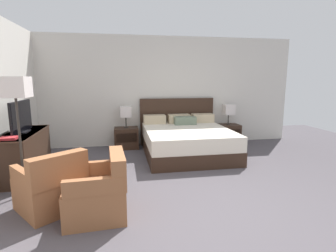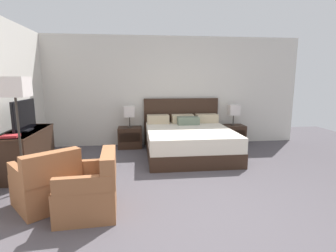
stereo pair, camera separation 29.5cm
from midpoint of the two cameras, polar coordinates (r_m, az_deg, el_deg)
The scene contains 13 objects.
ground_plane at distance 3.26m, azimuth 8.50°, elevation -19.56°, with size 10.98×10.98×0.00m, color #4C474C.
wall_back at distance 6.47m, azimuth 0.25°, elevation 7.53°, with size 6.81×0.06×2.62m, color beige.
bed at distance 5.67m, azimuth 5.93°, elevation -3.07°, with size 1.84×2.04×1.14m.
nightstand_left at distance 6.26m, azimuth -6.92°, elevation -2.49°, with size 0.55×0.42×0.49m.
nightstand_right at distance 6.73m, azimuth 15.11°, elevation -1.88°, with size 0.55×0.42×0.49m.
table_lamp_left at distance 6.16m, azimuth -7.05°, elevation 3.10°, with size 0.25×0.25×0.50m.
table_lamp_right at distance 6.64m, azimuth 15.35°, elevation 3.32°, with size 0.25×0.25×0.50m.
dresser at distance 5.10m, azimuth -26.77°, elevation -4.86°, with size 0.48×1.43×0.74m.
tv at distance 4.98m, azimuth -27.34°, elevation 1.94°, with size 0.18×0.86×0.52m.
book_red_cover at distance 4.55m, azimuth -29.56°, elevation -1.94°, with size 0.24×0.18×0.04m, color #B7282D.
armchair_by_window at distance 3.68m, azimuth -22.77°, elevation -11.76°, with size 0.96×0.96×0.76m.
armchair_companion at distance 3.33m, azimuth -14.05°, elevation -13.57°, with size 0.73×0.72×0.76m.
floor_lamp at distance 4.09m, azimuth -28.57°, elevation 5.97°, with size 0.34×0.34×1.64m.
Camera 2 is at (-0.63, -2.74, 1.61)m, focal length 28.00 mm.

